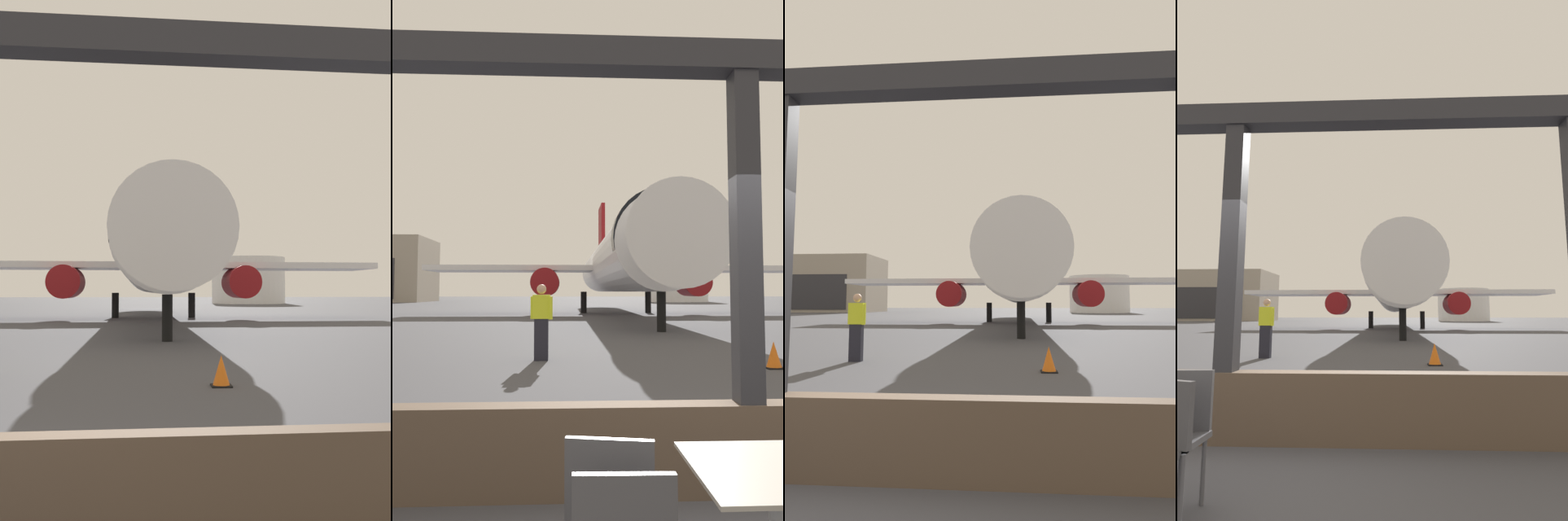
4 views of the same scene
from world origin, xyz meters
The scene contains 7 objects.
ground_plane centered at (0.00, 40.00, 0.00)m, with size 220.00×220.00×0.00m, color #424247.
window_frame centered at (0.00, 0.00, 1.25)m, with size 7.58×0.24×3.60m.
cafe_chair_window_right centered at (-1.24, -1.51, 0.55)m, with size 0.45×0.45×0.92m.
airplane centered at (2.33, 29.38, 3.49)m, with size 26.70×36.32×10.43m.
ground_crew_worker centered at (-2.00, 7.35, 0.90)m, with size 0.52×0.31×1.74m.
traffic_cone centered at (2.83, 5.97, 0.26)m, with size 0.36×0.36×0.55m.
fuel_storage_tank centered at (16.05, 71.04, 3.07)m, with size 9.78×9.78×6.14m, color white.
Camera 2 is at (-1.46, -3.79, 1.57)m, focal length 33.11 mm.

